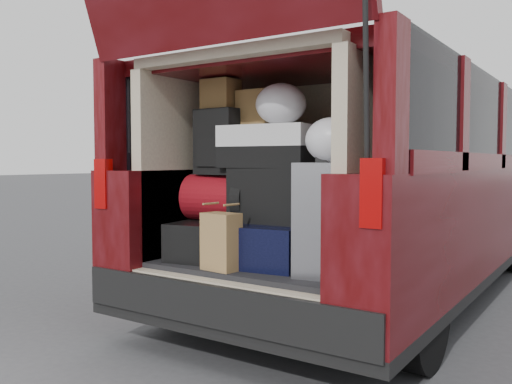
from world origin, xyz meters
The scene contains 15 objects.
ground centered at (0.00, 0.00, 0.00)m, with size 80.00×80.00×0.00m, color #3D3D40.
minivan centered at (0.00, 1.86, 0.91)m, with size 1.90×5.35×2.77m.
load_floor centered at (0.00, 0.28, 0.28)m, with size 1.24×1.05×0.55m, color black.
black_hardshell centered at (-0.35, 0.13, 0.67)m, with size 0.42×0.58×0.23m, color black.
navy_hardshell centered at (0.05, 0.14, 0.67)m, with size 0.45×0.55×0.24m, color black.
silver_roller centered at (0.43, 0.08, 0.85)m, with size 0.25×0.40×0.60m, color silver.
kraft_bag centered at (-0.09, -0.16, 0.71)m, with size 0.21×0.13×0.32m, color #AA834D.
red_duffel centered at (-0.34, 0.16, 0.93)m, with size 0.45×0.29×0.29m, color maroon.
black_soft_case centered at (0.02, 0.17, 0.95)m, with size 0.45×0.27×0.33m, color black.
backpack centered at (-0.35, 0.16, 1.28)m, with size 0.29×0.17×0.41m, color black.
twotone_duffel centered at (0.00, 0.18, 1.24)m, with size 0.56×0.29×0.25m, color white.
grocery_sack_lower centered at (-0.37, 0.19, 1.57)m, with size 0.21×0.17×0.19m, color olive.
grocery_sack_upper centered at (-0.14, 0.28, 1.48)m, with size 0.22×0.18×0.22m, color olive.
plastic_bag_center centered at (0.08, 0.20, 1.49)m, with size 0.30×0.28×0.24m, color silver.
plastic_bag_right centered at (0.47, 0.05, 1.27)m, with size 0.27×0.26×0.24m, color silver.
Camera 1 is at (1.73, -2.53, 1.16)m, focal length 38.00 mm.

